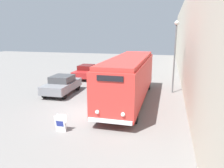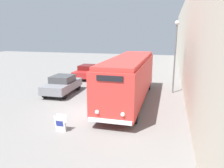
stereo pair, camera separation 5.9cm
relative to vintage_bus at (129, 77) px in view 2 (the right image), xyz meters
The scene contains 7 objects.
ground_plane 4.30m from the vintage_bus, 125.68° to the right, with size 80.00×80.00×0.00m, color slate.
building_wall_right 8.39m from the vintage_bus, 58.53° to the left, with size 0.30×60.00×8.56m.
vintage_bus is the anchor object (origin of this frame).
sign_board 6.63m from the vintage_bus, 112.60° to the right, with size 0.57×0.33×0.89m.
streetlamp 5.10m from the vintage_bus, 46.88° to the left, with size 0.36×0.36×5.98m.
parked_car_near 5.94m from the vintage_bus, behind, with size 2.05×4.27×1.54m.
parked_car_mid 9.73m from the vintage_bus, 130.31° to the left, with size 1.75×4.47×1.48m.
Camera 2 is at (5.08, -12.32, 5.01)m, focal length 35.00 mm.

